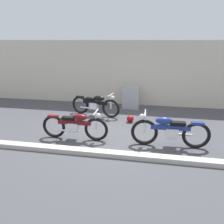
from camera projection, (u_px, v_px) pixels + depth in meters
name	position (u px, v px, depth m)	size (l,w,h in m)	color
ground_plane	(112.00, 135.00, 6.76)	(40.00, 40.00, 0.00)	#47474C
building_wall	(127.00, 73.00, 9.72)	(18.00, 0.30, 2.74)	beige
curb_strip	(103.00, 153.00, 5.57)	(18.00, 0.24, 0.12)	#B7B2A8
stone_marker	(131.00, 98.00, 9.17)	(0.70, 0.20, 0.97)	#9E9EA3
helmet	(130.00, 119.00, 7.80)	(0.24, 0.24, 0.24)	maroon
motorcycle_blue	(169.00, 131.00, 5.94)	(2.08, 0.58, 0.93)	black
motorcycle_maroon	(75.00, 125.00, 6.38)	(1.96, 0.55, 0.88)	black
motorcycle_black	(95.00, 105.00, 8.39)	(1.95, 0.65, 0.89)	black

